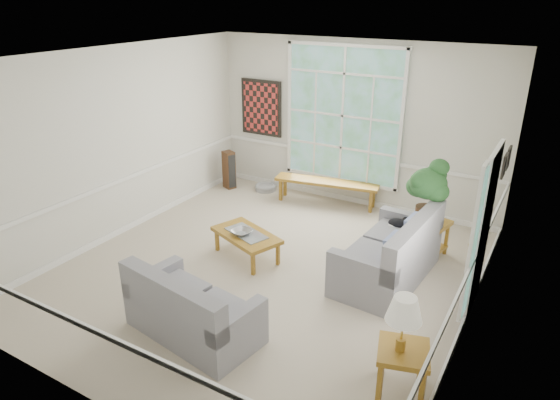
# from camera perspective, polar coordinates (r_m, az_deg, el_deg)

# --- Properties ---
(floor) EXTENTS (5.50, 6.00, 0.01)m
(floor) POSITION_cam_1_polar(r_m,az_deg,el_deg) (7.31, -1.48, -8.02)
(floor) COLOR #B4A793
(floor) RESTS_ON ground
(ceiling) EXTENTS (5.50, 6.00, 0.02)m
(ceiling) POSITION_cam_1_polar(r_m,az_deg,el_deg) (6.32, -1.77, 16.07)
(ceiling) COLOR white
(ceiling) RESTS_ON ground
(wall_back) EXTENTS (5.50, 0.02, 3.00)m
(wall_back) POSITION_cam_1_polar(r_m,az_deg,el_deg) (9.24, 8.38, 8.53)
(wall_back) COLOR silver
(wall_back) RESTS_ON ground
(wall_front) EXTENTS (5.50, 0.02, 3.00)m
(wall_front) POSITION_cam_1_polar(r_m,az_deg,el_deg) (4.64, -21.79, -7.86)
(wall_front) COLOR silver
(wall_front) RESTS_ON ground
(wall_left) EXTENTS (0.02, 6.00, 3.00)m
(wall_left) POSITION_cam_1_polar(r_m,az_deg,el_deg) (8.39, -17.87, 6.21)
(wall_left) COLOR silver
(wall_left) RESTS_ON ground
(wall_right) EXTENTS (0.02, 6.00, 3.00)m
(wall_right) POSITION_cam_1_polar(r_m,az_deg,el_deg) (5.80, 22.13, -1.70)
(wall_right) COLOR silver
(wall_right) RESTS_ON ground
(window_back) EXTENTS (2.30, 0.08, 2.40)m
(window_back) POSITION_cam_1_polar(r_m,az_deg,el_deg) (9.24, 7.18, 9.55)
(window_back) COLOR white
(window_back) RESTS_ON wall_back
(entry_door) EXTENTS (0.08, 0.90, 2.10)m
(entry_door) POSITION_cam_1_polar(r_m,az_deg,el_deg) (6.53, 22.11, -3.32)
(entry_door) COLOR white
(entry_door) RESTS_ON floor
(door_sidelight) EXTENTS (0.08, 0.26, 1.90)m
(door_sidelight) POSITION_cam_1_polar(r_m,az_deg,el_deg) (5.92, 21.21, -4.81)
(door_sidelight) COLOR white
(door_sidelight) RESTS_ON wall_right
(wall_art) EXTENTS (0.90, 0.06, 1.10)m
(wall_art) POSITION_cam_1_polar(r_m,az_deg,el_deg) (10.05, -2.18, 10.48)
(wall_art) COLOR maroon
(wall_art) RESTS_ON wall_back
(wall_frame_near) EXTENTS (0.04, 0.26, 0.32)m
(wall_frame_near) POSITION_cam_1_polar(r_m,az_deg,el_deg) (7.43, 24.18, 3.60)
(wall_frame_near) COLOR black
(wall_frame_near) RESTS_ON wall_right
(wall_frame_far) EXTENTS (0.04, 0.26, 0.32)m
(wall_frame_far) POSITION_cam_1_polar(r_m,az_deg,el_deg) (7.81, 24.58, 4.41)
(wall_frame_far) COLOR black
(wall_frame_far) RESTS_ON wall_right
(loveseat_right) EXTENTS (1.06, 1.87, 0.98)m
(loveseat_right) POSITION_cam_1_polar(r_m,az_deg,el_deg) (7.04, 12.22, -5.26)
(loveseat_right) COLOR gray
(loveseat_right) RESTS_ON floor
(loveseat_front) EXTENTS (1.68, 1.04, 0.86)m
(loveseat_front) POSITION_cam_1_polar(r_m,az_deg,el_deg) (5.95, -9.87, -11.40)
(loveseat_front) COLOR gray
(loveseat_front) RESTS_ON floor
(coffee_table) EXTENTS (1.22, 0.93, 0.40)m
(coffee_table) POSITION_cam_1_polar(r_m,az_deg,el_deg) (7.55, -3.84, -5.19)
(coffee_table) COLOR olive
(coffee_table) RESTS_ON floor
(pewter_bowl) EXTENTS (0.43, 0.43, 0.09)m
(pewter_bowl) POSITION_cam_1_polar(r_m,az_deg,el_deg) (7.42, -4.43, -3.65)
(pewter_bowl) COLOR #949499
(pewter_bowl) RESTS_ON coffee_table
(window_bench) EXTENTS (1.99, 0.74, 0.46)m
(window_bench) POSITION_cam_1_polar(r_m,az_deg,el_deg) (9.45, 5.30, 0.87)
(window_bench) COLOR olive
(window_bench) RESTS_ON floor
(end_table) EXTENTS (0.66, 0.66, 0.56)m
(end_table) POSITION_cam_1_polar(r_m,az_deg,el_deg) (7.91, 16.37, -4.17)
(end_table) COLOR olive
(end_table) RESTS_ON floor
(houseplant) EXTENTS (0.71, 0.71, 0.99)m
(houseplant) POSITION_cam_1_polar(r_m,az_deg,el_deg) (7.57, 16.51, 1.00)
(houseplant) COLOR #255426
(houseplant) RESTS_ON end_table
(side_table) EXTENTS (0.62, 0.62, 0.51)m
(side_table) POSITION_cam_1_polar(r_m,az_deg,el_deg) (5.38, 13.72, -18.34)
(side_table) COLOR olive
(side_table) RESTS_ON floor
(table_lamp) EXTENTS (0.45, 0.45, 0.61)m
(table_lamp) POSITION_cam_1_polar(r_m,az_deg,el_deg) (5.02, 13.85, -13.64)
(table_lamp) COLOR silver
(table_lamp) RESTS_ON side_table
(pet_bed) EXTENTS (0.53, 0.53, 0.13)m
(pet_bed) POSITION_cam_1_polar(r_m,az_deg,el_deg) (10.11, -1.67, 1.46)
(pet_bed) COLOR gray
(pet_bed) RESTS_ON floor
(floor_speaker) EXTENTS (0.29, 0.27, 0.77)m
(floor_speaker) POSITION_cam_1_polar(r_m,az_deg,el_deg) (10.19, -5.85, 3.45)
(floor_speaker) COLOR #402614
(floor_speaker) RESTS_ON floor
(cat) EXTENTS (0.35, 0.27, 0.15)m
(cat) POSITION_cam_1_polar(r_m,az_deg,el_deg) (7.57, 13.43, -2.57)
(cat) COLOR black
(cat) RESTS_ON loveseat_right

